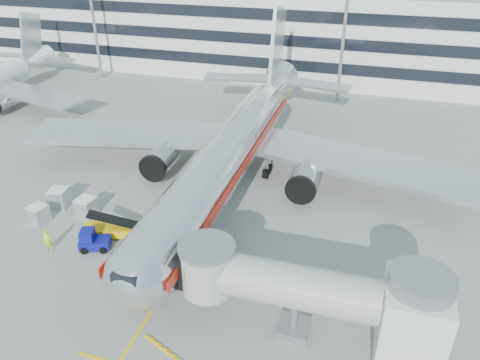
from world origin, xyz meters
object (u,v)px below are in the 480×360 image
(belt_loader, at_px, (111,229))
(cargo_container_front, at_px, (38,214))
(cargo_container_left, at_px, (86,207))
(ramp_worker, at_px, (48,240))
(main_jet, at_px, (234,146))
(baggage_tug, at_px, (93,241))
(cargo_container_right, at_px, (59,197))

(belt_loader, xyz_separation_m, cargo_container_front, (-7.86, 0.06, 0.14))
(cargo_container_left, height_order, ramp_worker, ramp_worker)
(ramp_worker, bearing_deg, cargo_container_left, 62.31)
(cargo_container_front, distance_m, ramp_worker, 5.17)
(main_jet, relative_size, cargo_container_front, 26.70)
(main_jet, height_order, belt_loader, main_jet)
(cargo_container_front, bearing_deg, baggage_tug, -17.26)
(cargo_container_left, bearing_deg, main_jet, 42.18)
(baggage_tug, relative_size, ramp_worker, 1.43)
(belt_loader, distance_m, baggage_tug, 2.29)
(cargo_container_left, xyz_separation_m, cargo_container_right, (-3.61, 0.76, 0.02))
(main_jet, xyz_separation_m, ramp_worker, (-11.91, -16.61, -3.21))
(belt_loader, xyz_separation_m, cargo_container_right, (-7.69, 3.11, 0.24))
(baggage_tug, xyz_separation_m, cargo_container_left, (-3.58, 4.58, 0.07))
(cargo_container_left, height_order, cargo_container_right, cargo_container_right)
(belt_loader, bearing_deg, cargo_container_left, 150.02)
(baggage_tug, bearing_deg, ramp_worker, -160.52)
(belt_loader, distance_m, ramp_worker, 5.43)
(cargo_container_front, bearing_deg, cargo_container_right, 86.76)
(baggage_tug, height_order, cargo_container_front, baggage_tug)
(baggage_tug, xyz_separation_m, ramp_worker, (-3.63, -1.28, 0.18))
(belt_loader, distance_m, cargo_container_front, 7.86)
(baggage_tug, bearing_deg, main_jet, 61.62)
(main_jet, bearing_deg, baggage_tug, -118.38)
(baggage_tug, relative_size, cargo_container_left, 1.57)
(main_jet, distance_m, cargo_container_front, 20.65)
(cargo_container_left, bearing_deg, cargo_container_right, 168.09)
(cargo_container_front, xyz_separation_m, ramp_worker, (3.74, -3.57, 0.18))
(belt_loader, relative_size, cargo_container_right, 2.64)
(cargo_container_left, distance_m, cargo_container_right, 3.69)
(main_jet, bearing_deg, belt_loader, -120.72)
(baggage_tug, bearing_deg, belt_loader, 77.45)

